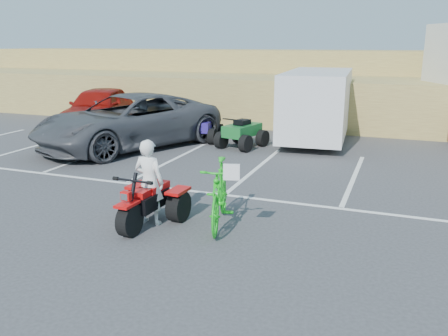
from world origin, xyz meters
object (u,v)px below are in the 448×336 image
(red_trike_atv, at_px, (147,225))
(cargo_trailer, at_px, (317,104))
(rider, at_px, (149,182))
(quad_atv_blue, at_px, (203,141))
(quad_atv_green, at_px, (242,147))
(grey_pickup, at_px, (129,121))
(red_car, at_px, (99,108))
(green_dirt_bike, at_px, (219,194))

(red_trike_atv, height_order, cargo_trailer, cargo_trailer)
(red_trike_atv, distance_m, rider, 0.86)
(red_trike_atv, bearing_deg, quad_atv_blue, 107.94)
(red_trike_atv, distance_m, quad_atv_green, 7.49)
(red_trike_atv, distance_m, grey_pickup, 7.47)
(rider, height_order, red_car, red_car)
(red_car, distance_m, quad_atv_green, 6.99)
(red_trike_atv, xyz_separation_m, quad_atv_blue, (-2.25, 8.02, 0.00))
(rider, relative_size, red_car, 0.34)
(green_dirt_bike, height_order, quad_atv_blue, green_dirt_bike)
(red_car, bearing_deg, red_trike_atv, -65.79)
(red_car, bearing_deg, grey_pickup, -56.75)
(red_trike_atv, bearing_deg, grey_pickup, 126.57)
(green_dirt_bike, xyz_separation_m, cargo_trailer, (0.26, 9.02, 0.71))
(rider, bearing_deg, grey_pickup, -52.73)
(red_trike_atv, distance_m, red_car, 11.59)
(red_car, xyz_separation_m, quad_atv_green, (6.78, -1.46, -0.86))
(red_car, distance_m, cargo_trailer, 8.95)
(red_trike_atv, relative_size, rider, 0.97)
(cargo_trailer, bearing_deg, rider, -103.61)
(grey_pickup, xyz_separation_m, quad_atv_green, (3.62, 1.34, -0.90))
(cargo_trailer, height_order, quad_atv_blue, cargo_trailer)
(green_dirt_bike, distance_m, cargo_trailer, 9.05)
(green_dirt_bike, height_order, red_car, red_car)
(red_trike_atv, distance_m, green_dirt_bike, 1.57)
(grey_pickup, bearing_deg, quad_atv_green, 43.81)
(grey_pickup, height_order, cargo_trailer, cargo_trailer)
(rider, distance_m, red_car, 11.44)
(green_dirt_bike, relative_size, cargo_trailer, 0.39)
(rider, xyz_separation_m, green_dirt_bike, (1.32, 0.40, -0.21))
(red_trike_atv, xyz_separation_m, red_car, (-7.33, 8.93, 0.86))
(green_dirt_bike, height_order, grey_pickup, grey_pickup)
(rider, relative_size, green_dirt_bike, 0.79)
(rider, xyz_separation_m, grey_pickup, (-4.18, 5.98, 0.05))
(quad_atv_green, bearing_deg, green_dirt_bike, -60.60)
(grey_pickup, bearing_deg, rider, -31.50)
(grey_pickup, distance_m, cargo_trailer, 6.72)
(green_dirt_bike, distance_m, quad_atv_blue, 8.31)
(rider, bearing_deg, red_trike_atv, 90.00)
(red_trike_atv, xyz_separation_m, quad_atv_green, (-0.55, 7.47, 0.00))
(green_dirt_bike, relative_size, quad_atv_green, 1.31)
(cargo_trailer, bearing_deg, red_car, 180.00)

